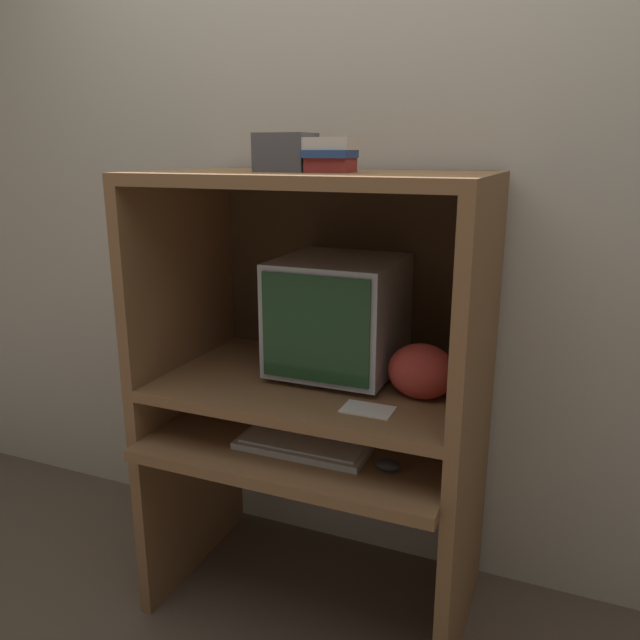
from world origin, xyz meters
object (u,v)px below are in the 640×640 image
object	(u,v)px
mouse	(388,465)
storage_box	(286,152)
snack_bag	(422,371)
book_stack	(330,154)
crt_monitor	(339,315)
keyboard	(302,446)

from	to	relation	value
mouse	storage_box	size ratio (longest dim) A/B	0.49
snack_bag	book_stack	world-z (taller)	book_stack
crt_monitor	storage_box	distance (m)	0.53
keyboard	mouse	world-z (taller)	mouse
crt_monitor	snack_bag	bearing A→B (deg)	-20.06
crt_monitor	book_stack	size ratio (longest dim) A/B	2.97
keyboard	snack_bag	distance (m)	0.42
snack_bag	storage_box	size ratio (longest dim) A/B	1.29
snack_bag	book_stack	bearing A→B (deg)	-173.96
snack_bag	book_stack	xyz separation A→B (m)	(-0.28, -0.03, 0.61)
mouse	keyboard	bearing A→B (deg)	175.84
storage_box	snack_bag	bearing A→B (deg)	2.16
mouse	storage_box	distance (m)	0.94
keyboard	storage_box	size ratio (longest dim) A/B	2.61
keyboard	mouse	xyz separation A→B (m)	(0.27, -0.02, 0.00)
snack_bag	book_stack	size ratio (longest dim) A/B	1.47
snack_bag	storage_box	world-z (taller)	storage_box
mouse	snack_bag	xyz separation A→B (m)	(0.05, 0.16, 0.23)
storage_box	keyboard	bearing A→B (deg)	-50.92
mouse	book_stack	size ratio (longest dim) A/B	0.55
crt_monitor	keyboard	xyz separation A→B (m)	(-0.02, -0.25, -0.35)
keyboard	mouse	bearing A→B (deg)	-4.16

